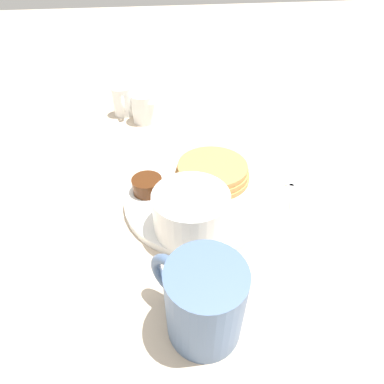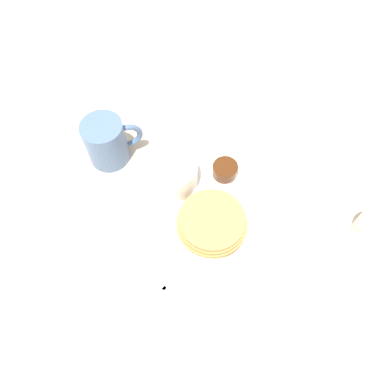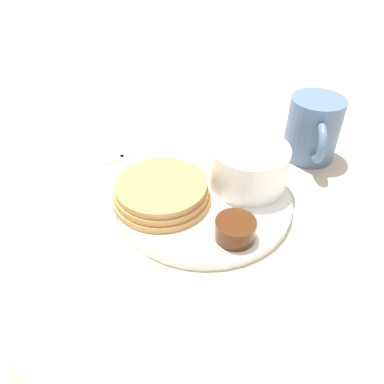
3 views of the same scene
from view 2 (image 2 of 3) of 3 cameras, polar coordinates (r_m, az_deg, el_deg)
name	(u,v)px [view 2 (image 2 of 3)]	position (r m, az deg, el deg)	size (l,w,h in m)	color
ground_plane	(196,204)	(0.70, 0.63, -1.85)	(4.00, 4.00, 0.00)	#C6B299
plate	(196,203)	(0.69, 0.64, -1.62)	(0.23, 0.23, 0.01)	white
pancake_stack	(212,222)	(0.66, 3.06, -4.55)	(0.13, 0.13, 0.03)	#B78447
bowl	(170,172)	(0.68, -3.44, 3.12)	(0.10, 0.10, 0.06)	white
syrup_cup	(225,170)	(0.71, 5.04, 3.36)	(0.05, 0.05, 0.02)	#47230F
butter_ramekin	(169,167)	(0.71, -3.56, 3.86)	(0.04, 0.04, 0.04)	white
coffee_mug	(107,142)	(0.73, -12.80, 7.48)	(0.09, 0.10, 0.10)	slate
creamer_pitcher_near	(374,226)	(0.72, 25.94, -4.63)	(0.06, 0.07, 0.07)	white
fork	(157,280)	(0.65, -5.32, -13.28)	(0.07, 0.14, 0.00)	silver
napkin	(50,173)	(0.78, -20.81, 2.76)	(0.15, 0.13, 0.00)	white
far_plate	(276,76)	(0.91, 12.70, 16.86)	(0.25, 0.25, 0.01)	white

